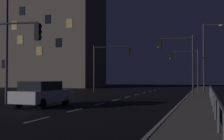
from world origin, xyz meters
name	(u,v)px	position (x,y,z in m)	size (l,w,h in m)	color
ground_plane	(102,104)	(0.00, 17.50, 0.00)	(112.00, 112.00, 0.00)	black
sidewalk_right	(198,105)	(6.36, 17.50, 0.07)	(2.01, 77.00, 0.14)	gray
lane_markings_center	(116,100)	(0.00, 21.00, 0.01)	(0.14, 50.00, 0.01)	silver
lane_edge_line	(183,100)	(5.10, 22.50, 0.01)	(0.14, 53.00, 0.01)	silver
car	(43,93)	(-2.74, 14.22, 0.82)	(2.04, 4.49, 1.57)	silver
traffic_light_mid_left	(185,62)	(4.54, 35.06, 3.63)	(3.38, 0.57, 4.98)	#38383D
traffic_light_near_left	(110,59)	(-3.86, 31.68, 3.95)	(4.44, 0.60, 5.58)	#38383D
traffic_light_near_right	(178,53)	(4.30, 27.72, 4.11)	(3.47, 0.37, 5.69)	#2D3033
traffic_light_far_center	(7,46)	(-4.00, 12.44, 3.62)	(3.87, 0.55, 5.14)	#38383D
street_lamp_mid_block	(207,51)	(7.01, 37.23, 5.10)	(2.46, 0.54, 8.30)	#38383D
street_lamp_across_street	(11,32)	(-5.96, 15.53, 4.94)	(0.71, 2.28, 8.29)	#38383D
barrier_fence	(215,98)	(7.22, 11.74, 0.88)	(0.09, 27.58, 0.98)	#59595E
building_distant	(45,36)	(-22.40, 49.76, 9.66)	(20.97, 11.18, 19.32)	#6B6056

